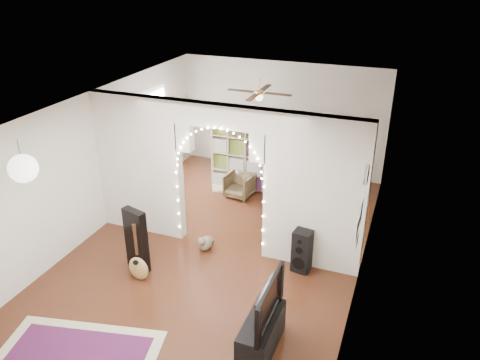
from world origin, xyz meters
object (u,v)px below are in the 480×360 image
(bookcase, at_px, (248,154))
(dining_table, at_px, (268,154))
(floor_speaker, at_px, (302,251))
(dining_chair_right, at_px, (305,201))
(media_console, at_px, (261,334))
(acoustic_guitar, at_px, (138,260))
(dining_chair_left, at_px, (239,185))

(bookcase, xyz_separation_m, dining_table, (0.29, 0.54, -0.17))
(floor_speaker, height_order, bookcase, bookcase)
(bookcase, distance_m, dining_chair_right, 1.71)
(bookcase, bearing_deg, media_console, -92.15)
(acoustic_guitar, relative_size, media_console, 0.90)
(acoustic_guitar, xyz_separation_m, dining_table, (0.80, 4.42, 0.29))
(bookcase, bearing_deg, dining_table, 37.46)
(media_console, bearing_deg, dining_table, 107.16)
(floor_speaker, distance_m, bookcase, 3.33)
(floor_speaker, distance_m, dining_table, 3.62)
(floor_speaker, height_order, dining_chair_left, floor_speaker)
(bookcase, height_order, dining_table, bookcase)
(media_console, xyz_separation_m, dining_table, (-1.57, 5.14, 0.43))
(floor_speaker, distance_m, dining_chair_right, 2.14)
(bookcase, bearing_deg, acoustic_guitar, -121.65)
(dining_chair_right, bearing_deg, floor_speaker, -85.57)
(acoustic_guitar, distance_m, floor_speaker, 2.73)
(media_console, xyz_separation_m, dining_chair_right, (-0.38, 4.02, -0.02))
(media_console, xyz_separation_m, bookcase, (-1.86, 4.60, 0.60))
(dining_table, height_order, dining_chair_right, dining_table)
(acoustic_guitar, bearing_deg, dining_table, 60.94)
(floor_speaker, bearing_deg, dining_chair_left, 140.31)
(bookcase, relative_size, dining_table, 1.35)
(media_console, relative_size, bookcase, 0.59)
(acoustic_guitar, bearing_deg, floor_speaker, 7.52)
(dining_chair_right, bearing_deg, media_console, -92.42)
(floor_speaker, bearing_deg, media_console, -83.56)
(dining_table, relative_size, dining_chair_left, 2.17)
(acoustic_guitar, height_order, floor_speaker, acoustic_guitar)
(acoustic_guitar, height_order, media_console, acoustic_guitar)
(floor_speaker, xyz_separation_m, bookcase, (-1.94, 2.67, 0.47))
(dining_table, bearing_deg, floor_speaker, -58.90)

